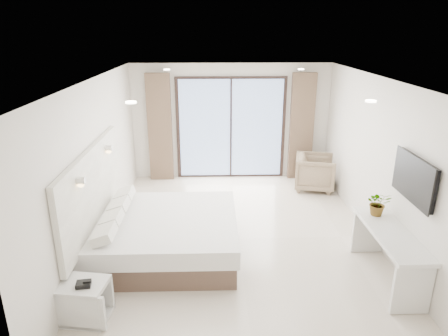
{
  "coord_description": "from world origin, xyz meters",
  "views": [
    {
      "loc": [
        -0.42,
        -6.09,
        3.43
      ],
      "look_at": [
        -0.24,
        0.4,
        1.15
      ],
      "focal_mm": 32.0,
      "sensor_mm": 36.0,
      "label": 1
    }
  ],
  "objects_px": {
    "nightstand": "(85,301)",
    "armchair": "(315,171)",
    "console_desk": "(389,244)",
    "bed": "(165,235)"
  },
  "relations": [
    {
      "from": "nightstand",
      "to": "armchair",
      "type": "height_order",
      "value": "armchair"
    },
    {
      "from": "nightstand",
      "to": "console_desk",
      "type": "relative_size",
      "value": 0.38
    },
    {
      "from": "console_desk",
      "to": "armchair",
      "type": "height_order",
      "value": "armchair"
    },
    {
      "from": "nightstand",
      "to": "console_desk",
      "type": "height_order",
      "value": "console_desk"
    },
    {
      "from": "console_desk",
      "to": "armchair",
      "type": "relative_size",
      "value": 1.94
    },
    {
      "from": "bed",
      "to": "console_desk",
      "type": "height_order",
      "value": "console_desk"
    },
    {
      "from": "console_desk",
      "to": "armchair",
      "type": "distance_m",
      "value": 3.47
    },
    {
      "from": "bed",
      "to": "nightstand",
      "type": "distance_m",
      "value": 1.73
    },
    {
      "from": "nightstand",
      "to": "bed",
      "type": "bearing_deg",
      "value": 70.04
    },
    {
      "from": "bed",
      "to": "nightstand",
      "type": "xyz_separation_m",
      "value": [
        -0.82,
        -1.53,
        -0.07
      ]
    }
  ]
}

